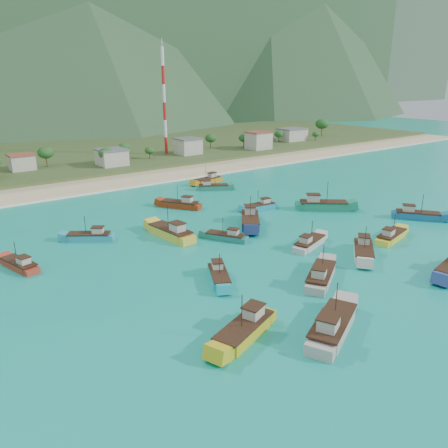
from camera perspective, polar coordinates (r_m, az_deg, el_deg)
ground at (r=71.55m, az=4.55°, el=-6.90°), size 600.00×600.00×0.00m
beach at (r=137.83m, az=-17.62°, el=4.73°), size 400.00×18.00×1.20m
land at (r=195.59m, az=-23.75°, el=7.87°), size 400.00×110.00×2.40m
surf_line at (r=129.11m, az=-16.18°, el=3.98°), size 400.00×2.50×0.08m
village at (r=165.01m, az=-14.68°, el=8.78°), size 223.40×25.96×7.02m
vegetation at (r=156.93m, az=-23.95°, el=7.60°), size 277.68×25.93×9.29m
radio_tower at (r=179.25m, az=-7.80°, el=15.48°), size 1.20×1.20×40.61m
boat_0 at (r=71.22m, az=12.53°, el=-6.76°), size 10.88×8.37×6.39m
boat_3 at (r=81.82m, az=-25.13°, el=-4.94°), size 4.81×9.05×5.13m
boat_4 at (r=96.06m, az=3.42°, el=0.41°), size 10.35×11.76×7.18m
boat_5 at (r=109.89m, az=12.72°, el=2.34°), size 12.20×10.95×7.50m
boat_8 at (r=93.12m, az=21.00°, el=-1.59°), size 9.96×4.79×5.66m
boat_9 at (r=90.97m, az=-17.10°, el=-1.65°), size 9.09×7.44×5.42m
boat_12 at (r=109.45m, az=-5.68°, el=2.50°), size 8.14×10.25×6.06m
boat_13 at (r=55.99m, az=2.77°, el=-13.69°), size 11.38×6.81×6.46m
boat_14 at (r=108.17m, az=4.73°, el=2.25°), size 8.96×3.49×5.16m
boat_15 at (r=57.82m, az=13.94°, el=-13.01°), size 12.44×8.36×7.13m
boat_18 at (r=109.47m, az=23.87°, el=1.00°), size 8.88×10.27×6.23m
boat_19 at (r=70.13m, az=-0.67°, el=-6.90°), size 6.32×8.95×5.17m
boat_21 at (r=127.01m, az=-1.48°, el=4.77°), size 9.53×7.27×5.58m
boat_22 at (r=89.02m, az=-6.92°, el=-1.18°), size 4.78×12.21×7.03m
boat_28 at (r=135.48m, az=-2.12°, el=5.66°), size 10.42×4.62×5.94m
boat_30 at (r=85.07m, az=11.10°, el=-2.55°), size 9.62×5.39×5.46m
boat_32 at (r=83.30m, az=17.75°, el=-3.47°), size 10.18×9.00×6.22m
boat_33 at (r=87.09m, az=0.26°, el=-1.75°), size 6.56×8.59×5.03m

